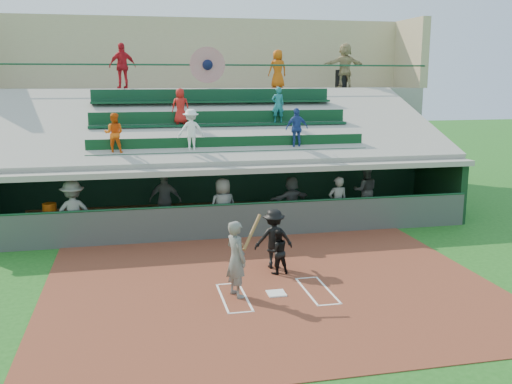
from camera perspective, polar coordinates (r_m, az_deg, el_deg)
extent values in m
plane|color=#1A5818|center=(13.82, 2.04, -10.22)|extent=(100.00, 100.00, 0.00)
cube|color=brown|center=(14.27, 1.54, -9.46)|extent=(11.00, 9.00, 0.02)
cube|color=white|center=(13.81, 2.04, -10.09)|extent=(0.43, 0.43, 0.03)
cube|color=white|center=(13.66, -1.06, -10.38)|extent=(0.05, 1.80, 0.01)
cube|color=white|center=(14.01, 5.06, -9.86)|extent=(0.05, 1.80, 0.01)
cube|color=white|center=(13.57, -3.38, -10.55)|extent=(0.05, 1.80, 0.01)
cube|color=white|center=(14.17, 7.21, -9.65)|extent=(0.05, 1.80, 0.01)
cube|color=white|center=(14.44, -2.85, -9.16)|extent=(0.60, 0.05, 0.01)
cube|color=silver|center=(14.89, 5.05, -8.55)|extent=(0.60, 0.05, 0.01)
cube|color=silver|center=(12.80, -1.50, -11.94)|extent=(0.60, 0.05, 0.01)
cube|color=white|center=(13.30, 7.38, -11.11)|extent=(0.60, 0.05, 0.01)
cube|color=gray|center=(20.11, -2.69, -3.21)|extent=(16.00, 3.50, 0.04)
cube|color=gray|center=(26.29, -5.19, 5.27)|extent=(20.00, 3.00, 4.60)
cube|color=#494E49|center=(18.31, -1.79, -2.96)|extent=(16.00, 0.06, 1.10)
cylinder|color=#154125|center=(18.18, -1.80, -1.22)|extent=(16.00, 0.08, 0.08)
cube|color=black|center=(21.56, -3.49, 0.72)|extent=(16.00, 0.25, 2.20)
cube|color=black|center=(22.57, 17.74, 0.68)|extent=(0.25, 3.50, 2.20)
cube|color=gray|center=(19.67, -2.75, 2.94)|extent=(16.40, 3.90, 0.18)
cube|color=gray|center=(23.26, -4.14, 1.62)|extent=(16.40, 3.50, 2.30)
cube|color=gray|center=(24.71, -4.73, 4.89)|extent=(16.40, 0.30, 4.60)
cube|color=#99968B|center=(21.35, -3.60, 6.98)|extent=(16.40, 6.51, 2.37)
cube|color=#0C371D|center=(19.08, -2.49, 4.04)|extent=(9.40, 0.42, 0.08)
cube|color=#0C361A|center=(19.24, -2.59, 4.89)|extent=(9.40, 0.06, 0.45)
cube|color=#0C3721|center=(20.86, -3.39, 6.74)|extent=(9.40, 0.42, 0.08)
cube|color=#0C361C|center=(21.04, -3.49, 7.49)|extent=(9.40, 0.06, 0.45)
cube|color=#0B341C|center=(22.69, -4.16, 9.00)|extent=(9.40, 0.42, 0.08)
cube|color=#0C361E|center=(22.88, -4.25, 9.67)|extent=(9.40, 0.06, 0.45)
imported|color=#E7580D|center=(18.84, -14.01, 5.72)|extent=(0.70, 0.58, 1.29)
imported|color=white|center=(18.92, -6.51, 6.16)|extent=(0.93, 0.58, 1.39)
imported|color=navy|center=(19.61, 4.10, 6.37)|extent=(0.84, 0.43, 1.38)
imported|color=#B31914|center=(20.74, -7.56, 8.51)|extent=(0.64, 0.43, 1.27)
imported|color=#196C74|center=(21.34, 2.21, 8.71)|extent=(0.48, 0.32, 1.30)
cylinder|color=#16442A|center=(24.66, -4.89, 12.55)|extent=(20.00, 0.07, 0.07)
cylinder|color=#A8181B|center=(24.64, -4.88, 12.55)|extent=(1.50, 0.06, 1.50)
sphere|color=#0D1334|center=(24.61, -4.87, 12.56)|extent=(0.44, 0.44, 0.44)
cube|color=tan|center=(27.65, -5.73, 13.66)|extent=(20.00, 0.40, 3.20)
cube|color=tan|center=(29.13, 15.15, 13.21)|extent=(0.40, 3.00, 3.20)
imported|color=#5A5D57|center=(13.40, -2.00, -6.69)|extent=(0.64, 0.78, 1.82)
cylinder|color=olive|center=(13.13, -0.40, -4.02)|extent=(0.56, 0.54, 0.75)
sphere|color=#996037|center=(13.33, -1.46, -5.36)|extent=(0.10, 0.10, 0.10)
imported|color=black|center=(14.98, 2.17, -5.97)|extent=(0.63, 0.52, 1.20)
imported|color=black|center=(15.41, 1.78, -4.67)|extent=(1.06, 0.62, 1.61)
cube|color=brown|center=(21.24, -3.11, -1.74)|extent=(14.98, 1.75, 0.45)
cube|color=silver|center=(19.27, -19.95, -3.38)|extent=(1.01, 0.91, 0.73)
cylinder|color=#D6570C|center=(19.09, -19.93, -1.71)|extent=(0.43, 0.43, 0.43)
imported|color=#61635E|center=(18.32, -17.82, -1.96)|extent=(1.39, 0.95, 1.98)
imported|color=#5A5D57|center=(19.63, -9.05, -0.82)|extent=(1.19, 0.77, 1.89)
imported|color=#595B56|center=(18.43, -3.31, -1.50)|extent=(1.04, 0.81, 1.88)
imported|color=#585A55|center=(20.00, 3.56, -0.79)|extent=(1.62, 0.96, 1.66)
imported|color=#535550|center=(19.32, 8.16, -1.11)|extent=(0.66, 0.44, 1.81)
imported|color=#595B56|center=(21.61, 10.87, 0.16)|extent=(1.03, 0.89, 1.82)
cylinder|color=black|center=(27.44, 8.51, 11.13)|extent=(0.55, 0.55, 0.83)
imported|color=red|center=(24.47, -13.20, 12.16)|extent=(1.18, 0.74, 1.87)
imported|color=#C4530B|center=(26.15, 2.17, 12.19)|extent=(0.89, 0.64, 1.70)
imported|color=tan|center=(27.30, 8.87, 12.38)|extent=(1.90, 0.66, 2.03)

